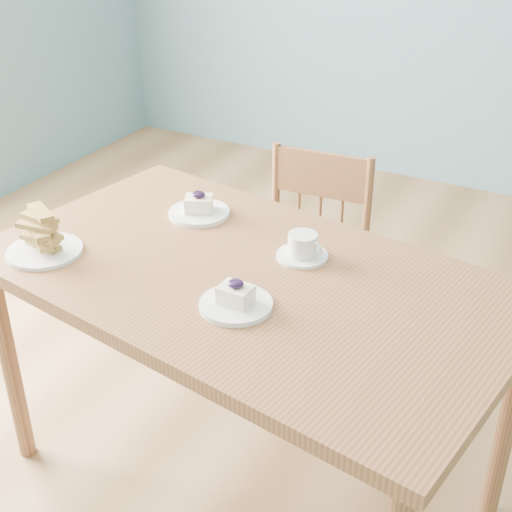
% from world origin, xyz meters
% --- Properties ---
extents(room, '(5.01, 5.01, 2.71)m').
position_xyz_m(room, '(0.00, 0.00, 1.35)').
color(room, '#A3754C').
rests_on(room, ground).
extents(dining_table, '(1.51, 1.01, 0.75)m').
position_xyz_m(dining_table, '(-0.26, -0.07, 0.67)').
color(dining_table, brown).
rests_on(dining_table, ground).
extents(dining_chair, '(0.40, 0.38, 0.82)m').
position_xyz_m(dining_chair, '(-0.35, 0.53, 0.42)').
color(dining_chair, brown).
rests_on(dining_chair, ground).
extents(cheesecake_plate_near, '(0.18, 0.18, 0.07)m').
position_xyz_m(cheesecake_plate_near, '(-0.20, -0.22, 0.77)').
color(cheesecake_plate_near, white).
rests_on(cheesecake_plate_near, dining_table).
extents(cheesecake_plate_far, '(0.18, 0.18, 0.08)m').
position_xyz_m(cheesecake_plate_far, '(-0.55, 0.16, 0.77)').
color(cheesecake_plate_far, white).
rests_on(cheesecake_plate_far, dining_table).
extents(coffee_cup, '(0.14, 0.14, 0.07)m').
position_xyz_m(coffee_cup, '(-0.16, 0.07, 0.78)').
color(coffee_cup, white).
rests_on(coffee_cup, dining_table).
extents(biscotti_plate, '(0.21, 0.21, 0.12)m').
position_xyz_m(biscotti_plate, '(-0.79, -0.24, 0.79)').
color(biscotti_plate, white).
rests_on(biscotti_plate, dining_table).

